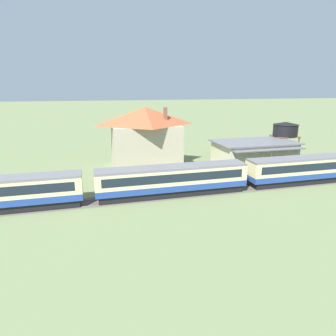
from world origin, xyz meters
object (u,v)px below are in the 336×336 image
(passenger_train, at_px, (174,179))
(station_house_terracotta_roof, at_px, (145,136))
(station_building, at_px, (254,154))
(water_tower, at_px, (285,130))

(passenger_train, bearing_deg, station_house_terracotta_roof, 93.09)
(passenger_train, relative_size, station_house_terracotta_roof, 8.50)
(station_building, xyz_separation_m, water_tower, (8.26, 2.99, 3.61))
(passenger_train, bearing_deg, water_tower, 27.65)
(passenger_train, xyz_separation_m, water_tower, (26.19, 13.72, 3.71))
(station_house_terracotta_roof, bearing_deg, water_tower, -3.58)
(water_tower, bearing_deg, passenger_train, -152.35)
(passenger_train, height_order, station_house_terracotta_roof, station_house_terracotta_roof)
(passenger_train, bearing_deg, station_building, 30.90)
(passenger_train, xyz_separation_m, station_house_terracotta_roof, (-0.83, 15.41, 3.24))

